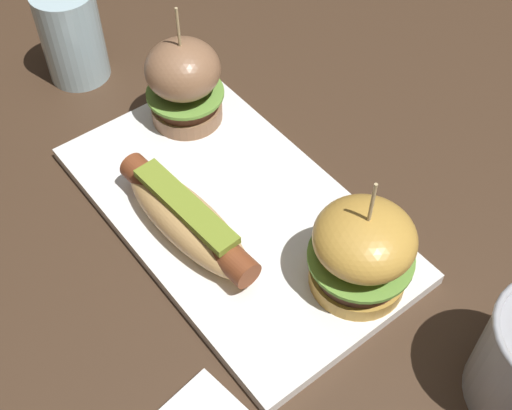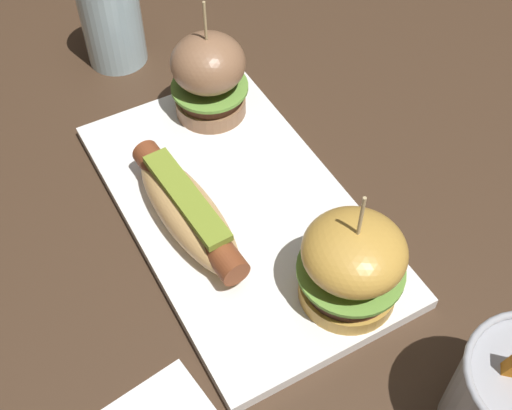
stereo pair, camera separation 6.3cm
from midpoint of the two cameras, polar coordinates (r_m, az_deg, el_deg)
ground_plane at (r=0.69m, az=-4.53°, el=-1.10°), size 3.00×3.00×0.00m
platter_main at (r=0.69m, az=-4.57°, el=-0.74°), size 0.38×0.21×0.01m
hot_dog at (r=0.65m, az=-8.77°, el=-1.25°), size 0.19×0.06×0.05m
slider_left at (r=0.75m, az=-8.60°, el=10.18°), size 0.09×0.09×0.14m
slider_right at (r=0.59m, az=6.04°, el=-4.11°), size 0.10×0.10×0.14m
water_glass at (r=0.86m, az=-17.55°, el=13.51°), size 0.07×0.07×0.12m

